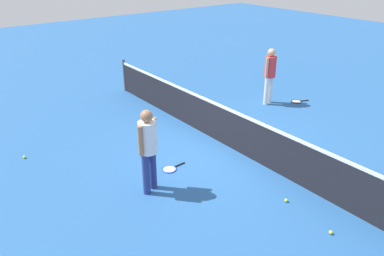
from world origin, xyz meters
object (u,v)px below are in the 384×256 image
(tennis_racket_near_player, at_px, (170,169))
(tennis_ball_near_player, at_px, (331,232))
(tennis_ball_by_net, at_px, (24,157))
(tennis_racket_far_player, at_px, (297,102))
(player_far_side, at_px, (270,72))
(player_near_side, at_px, (148,145))
(tennis_ball_midcourt, at_px, (286,200))

(tennis_racket_near_player, bearing_deg, tennis_ball_near_player, 15.74)
(tennis_racket_near_player, relative_size, tennis_ball_by_net, 8.93)
(tennis_racket_near_player, bearing_deg, tennis_racket_far_player, 99.34)
(tennis_racket_near_player, height_order, tennis_racket_far_player, same)
(player_far_side, bearing_deg, tennis_racket_far_player, 58.97)
(player_far_side, xyz_separation_m, tennis_racket_far_player, (0.50, 0.83, -1.00))
(player_near_side, bearing_deg, player_far_side, 108.59)
(tennis_racket_near_player, xyz_separation_m, tennis_ball_near_player, (3.32, 0.94, 0.02))
(tennis_ball_by_net, bearing_deg, tennis_racket_far_player, 78.97)
(tennis_racket_near_player, height_order, tennis_ball_by_net, tennis_ball_by_net)
(tennis_ball_near_player, xyz_separation_m, tennis_ball_midcourt, (-1.03, 0.11, 0.00))
(tennis_ball_midcourt, bearing_deg, tennis_ball_by_net, -144.11)
(player_near_side, xyz_separation_m, tennis_ball_midcourt, (1.88, 1.81, -0.98))
(player_far_side, relative_size, tennis_racket_far_player, 2.81)
(player_near_side, bearing_deg, tennis_ball_by_net, -150.53)
(tennis_racket_near_player, relative_size, tennis_ball_near_player, 8.93)
(tennis_racket_near_player, distance_m, tennis_racket_far_player, 5.50)
(player_near_side, distance_m, player_far_side, 5.65)
(player_far_side, height_order, tennis_ball_by_net, player_far_side)
(tennis_racket_near_player, xyz_separation_m, tennis_ball_by_net, (-2.41, -2.35, 0.02))
(tennis_ball_near_player, bearing_deg, tennis_racket_near_player, -164.26)
(player_far_side, bearing_deg, tennis_ball_near_player, -37.85)
(tennis_ball_near_player, bearing_deg, player_far_side, 142.15)
(tennis_ball_near_player, bearing_deg, tennis_ball_midcourt, 173.66)
(player_far_side, relative_size, tennis_ball_by_net, 25.76)
(player_near_side, xyz_separation_m, tennis_racket_far_player, (-1.30, 6.19, -1.00))
(player_far_side, bearing_deg, player_near_side, -71.41)
(player_far_side, height_order, tennis_racket_near_player, player_far_side)
(player_near_side, bearing_deg, tennis_ball_midcourt, 43.87)
(tennis_racket_near_player, xyz_separation_m, tennis_racket_far_player, (-0.89, 5.43, 0.00))
(tennis_racket_far_player, bearing_deg, player_far_side, -121.03)
(tennis_racket_far_player, height_order, tennis_ball_near_player, tennis_ball_near_player)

